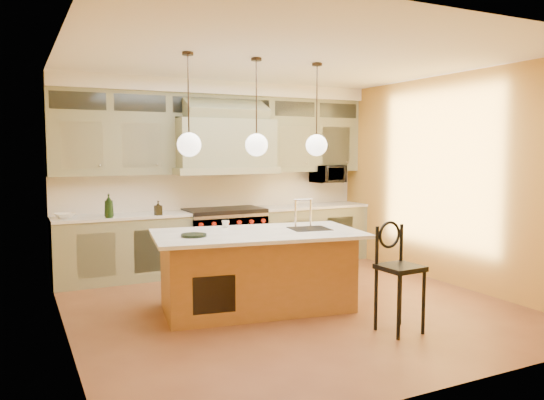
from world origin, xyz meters
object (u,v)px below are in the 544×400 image
kitchen_island (257,269)px  microwave (328,174)px  range (224,239)px  counter_stool (398,270)px

kitchen_island → microwave: 3.36m
kitchen_island → microwave: size_ratio=4.69×
range → counter_stool: size_ratio=1.06×
kitchen_island → microwave: (2.35, 2.19, 0.98)m
range → counter_stool: bearing=-80.5°
range → counter_stool: counter_stool is taller
counter_stool → microwave: (1.38, 3.53, 0.81)m
range → kitchen_island: kitchen_island is taller
counter_stool → microwave: size_ratio=2.08×
counter_stool → microwave: bearing=65.1°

